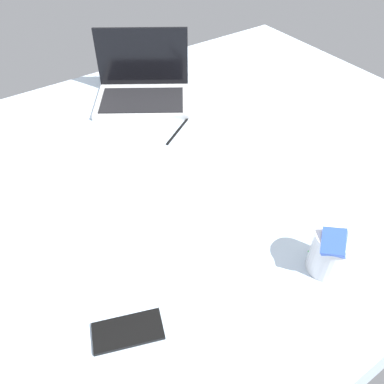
% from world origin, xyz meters
% --- Properties ---
extents(bed_mattress, '(1.80, 1.40, 0.18)m').
position_xyz_m(bed_mattress, '(0.00, 0.00, 0.09)').
color(bed_mattress, silver).
rests_on(bed_mattress, ground).
extents(laptop, '(0.40, 0.37, 0.23)m').
position_xyz_m(laptop, '(0.04, 0.41, 0.22)').
color(laptop, '#B7BABC').
rests_on(laptop, bed_mattress).
extents(snack_cup, '(0.10, 0.09, 0.14)m').
position_xyz_m(snack_cup, '(0.01, -0.49, 0.24)').
color(snack_cup, silver).
rests_on(snack_cup, bed_mattress).
extents(cell_phone, '(0.15, 0.11, 0.01)m').
position_xyz_m(cell_phone, '(-0.44, -0.38, 0.18)').
color(cell_phone, black).
rests_on(cell_phone, bed_mattress).
extents(charger_cable, '(0.15, 0.10, 0.01)m').
position_xyz_m(charger_cable, '(0.03, 0.16, 0.18)').
color(charger_cable, black).
rests_on(charger_cable, bed_mattress).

